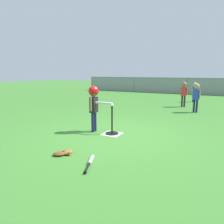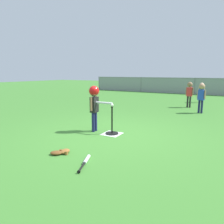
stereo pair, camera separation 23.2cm
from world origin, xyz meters
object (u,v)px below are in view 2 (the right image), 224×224
object	(u,v)px
baseball_on_tee	(112,105)
glove_near_bats	(65,151)
fielder_near_left	(202,90)
fielder_deep_center	(201,94)
glove_by_plate	(57,153)
batter_child	(94,99)
spare_bat_silver	(86,161)
batting_tee	(112,130)
fielder_near_right	(190,91)

from	to	relation	value
baseball_on_tee	glove_near_bats	distance (m)	1.69
fielder_near_left	glove_near_bats	distance (m)	8.74
fielder_deep_center	glove_near_bats	bearing A→B (deg)	-106.04
fielder_near_left	glove_by_plate	xyz separation A→B (m)	(-1.28, -8.77, -0.61)
batter_child	fielder_deep_center	xyz separation A→B (m)	(1.97, 4.04, -0.13)
batter_child	spare_bat_silver	distance (m)	2.09
batter_child	glove_by_plate	xyz separation A→B (m)	(0.29, -1.65, -0.80)
batter_child	fielder_near_left	distance (m)	7.30
batting_tee	fielder_deep_center	bearing A→B (deg)	69.86
batting_tee	glove_by_plate	bearing A→B (deg)	-97.14
spare_bat_silver	batting_tee	bearing A→B (deg)	105.68
glove_by_plate	glove_near_bats	distance (m)	0.16
spare_bat_silver	fielder_near_left	bearing A→B (deg)	86.09
baseball_on_tee	glove_by_plate	xyz separation A→B (m)	(-0.21, -1.67, -0.68)
batting_tee	glove_by_plate	xyz separation A→B (m)	(-0.21, -1.67, -0.07)
fielder_near_right	glove_by_plate	world-z (taller)	fielder_near_right
batter_child	glove_near_bats	size ratio (longest dim) A/B	4.75
fielder_deep_center	glove_by_plate	distance (m)	5.97
batter_child	fielder_near_right	bearing A→B (deg)	75.48
batting_tee	glove_near_bats	xyz separation A→B (m)	(-0.12, -1.54, -0.07)
batting_tee	spare_bat_silver	world-z (taller)	batting_tee
baseball_on_tee	glove_near_bats	bearing A→B (deg)	-94.61
batter_child	glove_by_plate	bearing A→B (deg)	-79.99
fielder_deep_center	spare_bat_silver	size ratio (longest dim) A/B	1.85
glove_near_bats	fielder_near_right	bearing A→B (deg)	81.78
fielder_deep_center	spare_bat_silver	distance (m)	5.83
fielder_near_right	spare_bat_silver	distance (m)	6.90
batter_child	glove_near_bats	bearing A→B (deg)	-76.05
glove_by_plate	fielder_near_right	bearing A→B (deg)	81.24
batter_child	fielder_deep_center	world-z (taller)	batter_child
fielder_near_left	spare_bat_silver	distance (m)	8.83
batter_child	fielder_near_right	distance (m)	5.37
fielder_deep_center	spare_bat_silver	world-z (taller)	fielder_deep_center
spare_bat_silver	glove_near_bats	size ratio (longest dim) A/B	2.42
batter_child	fielder_deep_center	distance (m)	4.50
baseball_on_tee	fielder_deep_center	distance (m)	4.28
batting_tee	fielder_near_left	bearing A→B (deg)	81.39
fielder_near_left	glove_by_plate	distance (m)	8.89
glove_by_plate	glove_near_bats	bearing A→B (deg)	57.53
glove_near_bats	baseball_on_tee	bearing A→B (deg)	85.39
baseball_on_tee	fielder_near_left	bearing A→B (deg)	81.39
batting_tee	batter_child	distance (m)	0.88
fielder_deep_center	batting_tee	bearing A→B (deg)	-110.14
fielder_deep_center	fielder_near_left	xyz separation A→B (m)	(-0.40, 3.08, -0.06)
fielder_deep_center	glove_by_plate	world-z (taller)	fielder_deep_center
batting_tee	batter_child	world-z (taller)	batter_child
glove_near_bats	glove_by_plate	bearing A→B (deg)	-122.47
baseball_on_tee	fielder_near_right	world-z (taller)	fielder_near_right
batting_tee	baseball_on_tee	size ratio (longest dim) A/B	9.22
baseball_on_tee	glove_by_plate	bearing A→B (deg)	-97.14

